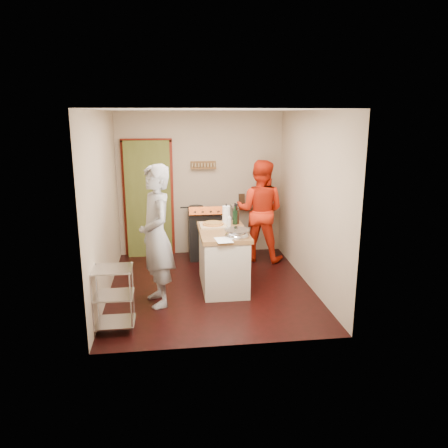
% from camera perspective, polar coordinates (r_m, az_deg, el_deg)
% --- Properties ---
extents(floor, '(3.50, 3.50, 0.00)m').
position_cam_1_polar(floor, '(6.69, -1.78, -8.19)').
color(floor, black).
rests_on(floor, ground).
extents(back_wall, '(3.00, 0.44, 2.60)m').
position_cam_1_polar(back_wall, '(8.07, -7.62, 3.95)').
color(back_wall, tan).
rests_on(back_wall, ground).
extents(left_wall, '(0.04, 3.50, 2.60)m').
position_cam_1_polar(left_wall, '(6.35, -15.48, 2.35)').
color(left_wall, tan).
rests_on(left_wall, ground).
extents(right_wall, '(0.04, 3.50, 2.60)m').
position_cam_1_polar(right_wall, '(6.62, 11.18, 3.06)').
color(right_wall, tan).
rests_on(right_wall, ground).
extents(ceiling, '(3.00, 3.50, 0.02)m').
position_cam_1_polar(ceiling, '(6.19, -1.97, 14.76)').
color(ceiling, white).
rests_on(ceiling, back_wall).
extents(stove, '(0.60, 0.63, 1.00)m').
position_cam_1_polar(stove, '(7.89, -2.46, -1.24)').
color(stove, black).
rests_on(stove, ground).
extents(wire_shelving, '(0.48, 0.40, 0.80)m').
position_cam_1_polar(wire_shelving, '(5.43, -14.27, -9.10)').
color(wire_shelving, silver).
rests_on(wire_shelving, ground).
extents(island, '(0.69, 1.27, 1.20)m').
position_cam_1_polar(island, '(6.54, -0.09, -4.33)').
color(island, beige).
rests_on(island, ground).
extents(person_stripe, '(0.63, 0.80, 1.92)m').
position_cam_1_polar(person_stripe, '(5.90, -8.83, -1.60)').
color(person_stripe, '#B6B6BB').
rests_on(person_stripe, ground).
extents(person_red, '(1.07, 0.97, 1.78)m').
position_cam_1_polar(person_red, '(7.71, 4.72, 1.74)').
color(person_red, red).
rests_on(person_red, ground).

